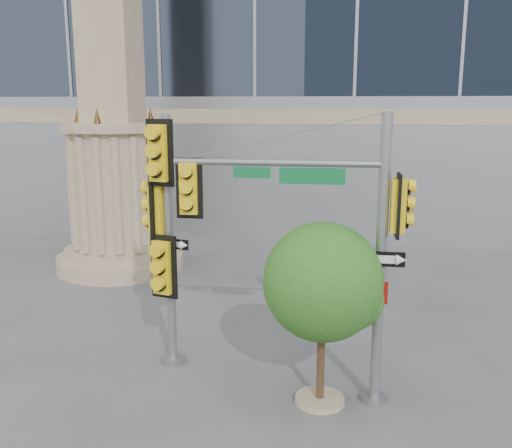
# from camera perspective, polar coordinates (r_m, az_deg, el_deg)

# --- Properties ---
(ground) EXTENTS (120.00, 120.00, 0.00)m
(ground) POSITION_cam_1_polar(r_m,az_deg,el_deg) (11.28, -1.91, -18.67)
(ground) COLOR #545456
(ground) RESTS_ON ground
(monument) EXTENTS (4.40, 4.40, 16.60)m
(monument) POSITION_cam_1_polar(r_m,az_deg,el_deg) (20.13, -14.07, 11.01)
(monument) COLOR gray
(monument) RESTS_ON ground
(main_signal_pole) EXTENTS (4.35, 0.52, 5.60)m
(main_signal_pole) POSITION_cam_1_polar(r_m,az_deg,el_deg) (10.72, 7.11, -0.36)
(main_signal_pole) COLOR slate
(main_signal_pole) RESTS_ON ground
(secondary_signal_pole) EXTENTS (0.96, 0.85, 5.52)m
(secondary_signal_pole) POSITION_cam_1_polar(r_m,az_deg,el_deg) (12.30, -9.26, 0.09)
(secondary_signal_pole) COLOR slate
(secondary_signal_pole) RESTS_ON ground
(street_tree) EXTENTS (2.31, 2.26, 3.60)m
(street_tree) POSITION_cam_1_polar(r_m,az_deg,el_deg) (10.84, 6.91, -6.24)
(street_tree) COLOR gray
(street_tree) RESTS_ON ground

